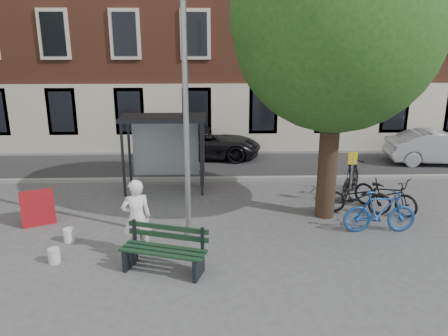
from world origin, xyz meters
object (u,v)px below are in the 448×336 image
bike_b (380,212)px  red_stand (37,208)px  lamppost (186,137)px  car_dark (206,142)px  bike_c (385,194)px  bike_d (351,179)px  car_silver (439,147)px  bench (164,252)px  bus_shelter (175,136)px  bike_a (357,197)px  notice_sign (352,168)px  painter (137,218)px

bike_b → red_stand: (-9.58, 0.97, -0.15)m
lamppost → car_dark: (0.38, 8.40, -2.10)m
lamppost → red_stand: bearing=164.0°
bike_c → bike_d: 1.49m
bike_c → car_silver: bearing=11.3°
bench → bike_b: 5.97m
car_silver → bus_shelter: bearing=110.1°
bike_b → red_stand: size_ratio=2.21×
lamppost → bus_shelter: size_ratio=2.14×
bike_d → bench: bearing=71.2°
bench → car_dark: car_dark is taller
red_stand → bike_a: bearing=2.3°
notice_sign → lamppost: bearing=-160.8°
painter → bus_shelter: bearing=-114.8°
bike_c → red_stand: (-10.35, -0.57, -0.10)m
car_dark → car_silver: size_ratio=1.14×
lamppost → bench: (-0.48, -1.58, -2.32)m
car_dark → red_stand: size_ratio=5.43×
bike_b → car_dark: (-4.80, 8.11, 0.08)m
bench → bike_d: (5.79, 4.76, 0.15)m
bench → notice_sign: (5.49, 3.92, 0.77)m
bus_shelter → bench: size_ratio=1.39×
lamppost → bench: bearing=-106.9°
bus_shelter → bench: 5.87m
bus_shelter → bike_d: 6.13m
bus_shelter → bench: bearing=-88.7°
painter → bench: (0.72, -0.75, -0.51)m
car_silver → bike_b: bearing=148.1°
bench → bike_d: bearing=57.0°
bike_b → car_dark: bearing=30.9°
notice_sign → car_dark: bearing=121.5°
bike_a → car_dark: car_dark is taller
lamppost → notice_sign: bearing=25.0°
bike_a → car_silver: 7.53m
lamppost → bike_c: bearing=17.2°
bike_b → bike_d: size_ratio=0.97×
painter → notice_sign: 6.97m
bike_c → car_dark: (-5.57, 6.56, 0.13)m
painter → bike_b: (6.38, 1.12, -0.38)m
bike_a → notice_sign: notice_sign is taller
bench → bike_b: bearing=35.9°
painter → bike_a: (6.20, 2.47, -0.44)m
bike_b → notice_sign: bearing=5.1°
bike_b → lamppost: bearing=93.4°
painter → lamppost: bearing=-163.2°
painter → car_silver: painter is taller
bike_c → notice_sign: size_ratio=1.20×
lamppost → bike_a: size_ratio=3.00×
notice_sign → bench: bearing=-150.3°
lamppost → bike_a: lamppost is taller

